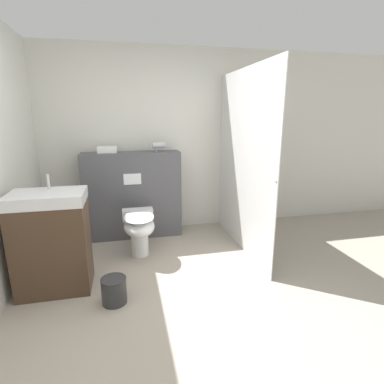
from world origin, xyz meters
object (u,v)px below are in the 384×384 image
at_px(toilet, 139,228).
at_px(waste_bin, 114,291).
at_px(sink_vanity, 52,242).
at_px(hair_drier, 159,145).

distance_m(toilet, waste_bin, 0.95).
xyz_separation_m(sink_vanity, hair_drier, (1.15, 1.18, 0.75)).
relative_size(toilet, hair_drier, 3.26).
xyz_separation_m(toilet, sink_vanity, (-0.82, -0.51, 0.12)).
relative_size(toilet, waste_bin, 2.61).
height_order(sink_vanity, waste_bin, sink_vanity).
relative_size(sink_vanity, hair_drier, 5.79).
relative_size(hair_drier, waste_bin, 0.80).
bearing_deg(toilet, hair_drier, 63.53).
bearing_deg(sink_vanity, hair_drier, 45.73).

